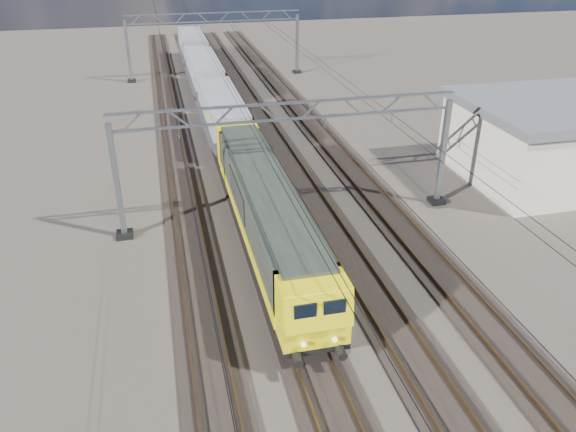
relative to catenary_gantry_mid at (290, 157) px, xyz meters
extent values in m
plane|color=#29251F|center=(0.00, -4.00, -3.91)|extent=(160.00, 160.00, 0.00)
cube|color=black|center=(-6.00, -4.00, -3.85)|extent=(2.60, 140.00, 0.12)
cube|color=brown|center=(-6.72, -4.00, -3.69)|extent=(0.08, 140.00, 0.16)
cube|color=brown|center=(-5.28, -4.00, -3.69)|extent=(0.08, 140.00, 0.16)
cube|color=black|center=(-2.00, -4.00, -3.85)|extent=(2.60, 140.00, 0.12)
cube|color=brown|center=(-2.72, -4.00, -3.69)|extent=(0.08, 140.00, 0.16)
cube|color=brown|center=(-1.28, -4.00, -3.69)|extent=(0.08, 140.00, 0.16)
cube|color=black|center=(2.00, -4.00, -3.85)|extent=(2.60, 140.00, 0.12)
cube|color=brown|center=(1.28, -4.00, -3.69)|extent=(0.08, 140.00, 0.16)
cube|color=brown|center=(2.72, -4.00, -3.69)|extent=(0.08, 140.00, 0.16)
cube|color=black|center=(6.00, -4.00, -3.85)|extent=(2.60, 140.00, 0.12)
cube|color=brown|center=(5.28, -4.00, -3.69)|extent=(0.08, 140.00, 0.16)
cube|color=brown|center=(6.72, -4.00, -3.69)|extent=(0.08, 140.00, 0.16)
cube|color=gray|center=(-9.50, 0.00, -0.61)|extent=(0.30, 0.30, 6.60)
cube|color=gray|center=(9.50, 0.00, -0.61)|extent=(0.30, 0.30, 6.60)
cube|color=black|center=(-9.50, 0.00, -3.76)|extent=(0.90, 0.90, 0.30)
cube|color=black|center=(9.50, 0.00, -3.76)|extent=(0.90, 0.90, 0.30)
cube|color=gray|center=(0.00, 0.00, 3.14)|extent=(19.30, 0.18, 0.12)
cube|color=gray|center=(0.00, 0.00, 2.24)|extent=(19.30, 0.18, 0.12)
cube|color=gray|center=(-8.31, 0.00, 2.69)|extent=(1.03, 0.10, 0.94)
cube|color=gray|center=(-5.94, 0.00, 2.69)|extent=(1.03, 0.10, 0.94)
cube|color=gray|center=(-3.56, 0.00, 2.69)|extent=(1.03, 0.10, 0.94)
cube|color=gray|center=(-1.19, 0.00, 2.69)|extent=(1.03, 0.10, 0.94)
cube|color=gray|center=(1.19, 0.00, 2.69)|extent=(1.03, 0.10, 0.94)
cube|color=gray|center=(3.56, 0.00, 2.69)|extent=(1.03, 0.10, 0.94)
cube|color=gray|center=(5.94, 0.00, 2.69)|extent=(1.03, 0.10, 0.94)
cube|color=gray|center=(8.31, 0.00, 2.69)|extent=(1.03, 0.10, 0.94)
cube|color=gray|center=(-6.00, 0.00, 1.92)|extent=(0.06, 0.06, 0.65)
cube|color=gray|center=(-2.00, 0.00, 1.92)|extent=(0.06, 0.06, 0.65)
cube|color=gray|center=(2.00, 0.00, 1.92)|extent=(0.06, 0.06, 0.65)
cube|color=gray|center=(6.00, 0.00, 1.92)|extent=(0.06, 0.06, 0.65)
cube|color=gray|center=(-9.50, 36.00, -0.61)|extent=(0.30, 0.30, 6.60)
cube|color=gray|center=(9.50, 36.00, -0.61)|extent=(0.30, 0.30, 6.60)
cube|color=black|center=(-9.50, 36.00, -3.76)|extent=(0.90, 0.90, 0.30)
cube|color=black|center=(9.50, 36.00, -3.76)|extent=(0.90, 0.90, 0.30)
cube|color=gray|center=(0.00, 36.00, 3.14)|extent=(19.30, 0.18, 0.12)
cube|color=gray|center=(0.00, 36.00, 2.24)|extent=(19.30, 0.18, 0.12)
cube|color=gray|center=(-8.31, 36.00, 2.69)|extent=(1.03, 0.10, 0.94)
cube|color=gray|center=(-5.94, 36.00, 2.69)|extent=(1.03, 0.10, 0.94)
cube|color=gray|center=(-3.56, 36.00, 2.69)|extent=(1.03, 0.10, 0.94)
cube|color=gray|center=(-1.19, 36.00, 2.69)|extent=(1.03, 0.10, 0.94)
cube|color=gray|center=(1.19, 36.00, 2.69)|extent=(1.03, 0.10, 0.94)
cube|color=gray|center=(3.56, 36.00, 2.69)|extent=(1.03, 0.10, 0.94)
cube|color=gray|center=(5.94, 36.00, 2.69)|extent=(1.03, 0.10, 0.94)
cube|color=gray|center=(8.31, 36.00, 2.69)|extent=(1.03, 0.10, 0.94)
cube|color=gray|center=(-6.00, 36.00, 1.92)|extent=(0.06, 0.06, 0.65)
cube|color=gray|center=(-2.00, 36.00, 1.92)|extent=(0.06, 0.06, 0.65)
cube|color=gray|center=(2.00, 36.00, 1.92)|extent=(0.06, 0.06, 0.65)
cube|color=gray|center=(6.00, 36.00, 1.92)|extent=(0.06, 0.06, 0.65)
cylinder|color=black|center=(-6.00, 4.00, 1.59)|extent=(0.03, 140.00, 0.03)
cylinder|color=black|center=(-6.00, 4.00, 2.09)|extent=(0.03, 140.00, 0.03)
cylinder|color=black|center=(-2.00, 4.00, 1.59)|extent=(0.03, 140.00, 0.03)
cylinder|color=black|center=(-2.00, 4.00, 2.09)|extent=(0.03, 140.00, 0.03)
cylinder|color=black|center=(2.00, 4.00, 1.59)|extent=(0.03, 140.00, 0.03)
cylinder|color=black|center=(2.00, 4.00, 2.09)|extent=(0.03, 140.00, 0.03)
cylinder|color=black|center=(6.00, 4.00, 1.59)|extent=(0.03, 140.00, 0.03)
cylinder|color=black|center=(6.00, 4.00, 2.09)|extent=(0.03, 140.00, 0.03)
cube|color=black|center=(-2.00, -9.43, -3.16)|extent=(2.20, 3.60, 0.60)
cube|color=black|center=(-2.00, 3.57, -3.16)|extent=(2.20, 3.60, 0.60)
cube|color=black|center=(-2.00, -2.93, -2.78)|extent=(2.65, 20.00, 0.25)
cube|color=black|center=(-2.00, -2.93, -3.16)|extent=(2.20, 4.50, 0.75)
cube|color=#242922|center=(-2.00, -2.93, -1.36)|extent=(2.65, 17.00, 2.60)
cube|color=#FFEB0D|center=(-3.34, -2.93, -2.36)|extent=(0.04, 17.00, 0.60)
cube|color=#FFEB0D|center=(-0.66, -2.93, -2.36)|extent=(0.04, 17.00, 0.60)
cube|color=black|center=(-3.35, -1.93, -1.01)|extent=(0.05, 5.00, 1.40)
cube|color=black|center=(-0.65, -1.93, -1.01)|extent=(0.05, 5.00, 1.40)
cube|color=#242922|center=(-2.00, -2.93, 0.01)|extent=(2.25, 18.00, 0.15)
cube|color=#FFEB0D|center=(-2.00, -12.03, -1.36)|extent=(2.65, 1.80, 2.60)
cube|color=#FFEB0D|center=(-2.00, -12.98, -0.86)|extent=(2.60, 0.46, 1.52)
cube|color=black|center=(-2.55, -13.08, -0.76)|extent=(0.85, 0.08, 0.75)
cube|color=black|center=(-1.45, -13.08, -0.76)|extent=(0.85, 0.08, 0.75)
cylinder|color=black|center=(-2.85, -13.23, -2.76)|extent=(0.36, 0.50, 0.36)
cylinder|color=black|center=(-1.15, -13.23, -2.76)|extent=(0.36, 0.50, 0.36)
cylinder|color=white|center=(-2.60, -13.13, -2.16)|extent=(0.20, 0.08, 0.20)
cylinder|color=white|center=(-1.40, -13.13, -2.16)|extent=(0.20, 0.08, 0.20)
cube|color=#FFEB0D|center=(-2.00, 6.17, -1.36)|extent=(2.65, 1.80, 2.60)
cube|color=#FFEB0D|center=(-2.00, 7.12, -0.86)|extent=(2.60, 0.46, 1.52)
cube|color=black|center=(-2.55, 7.22, -0.76)|extent=(0.85, 0.08, 0.75)
cube|color=black|center=(-1.45, 7.22, -0.76)|extent=(0.85, 0.08, 0.75)
cylinder|color=black|center=(-2.85, 7.37, -2.76)|extent=(0.36, 0.50, 0.36)
cylinder|color=black|center=(-1.15, 7.37, -2.76)|extent=(0.36, 0.50, 0.36)
cylinder|color=white|center=(-2.60, 7.27, -2.16)|extent=(0.20, 0.08, 0.20)
cylinder|color=white|center=(-1.40, 7.27, -2.16)|extent=(0.20, 0.08, 0.20)
cube|color=black|center=(-2.00, 10.27, -3.19)|extent=(2.20, 2.60, 0.55)
cube|color=black|center=(-2.00, 19.27, -3.19)|extent=(2.20, 2.60, 0.55)
cube|color=black|center=(-2.00, 14.77, -2.83)|extent=(2.40, 13.00, 0.20)
cube|color=gray|center=(-2.00, 14.77, -1.11)|extent=(2.80, 12.00, 1.80)
cube|color=#45484D|center=(-2.95, 14.77, -2.36)|extent=(1.48, 12.00, 1.36)
cube|color=#45484D|center=(-1.05, 14.77, -2.36)|extent=(1.48, 12.00, 1.36)
cube|color=#FFEB0D|center=(-3.42, 11.77, -1.01)|extent=(0.04, 1.20, 0.50)
cube|color=black|center=(-2.00, 24.47, -3.19)|extent=(2.20, 2.60, 0.55)
cube|color=black|center=(-2.00, 33.47, -3.19)|extent=(2.20, 2.60, 0.55)
cube|color=black|center=(-2.00, 28.97, -2.83)|extent=(2.40, 13.00, 0.20)
cube|color=gray|center=(-2.00, 28.97, -1.11)|extent=(2.80, 12.00, 1.80)
cube|color=#45484D|center=(-2.95, 28.97, -2.36)|extent=(1.48, 12.00, 1.36)
cube|color=#45484D|center=(-1.05, 28.97, -2.36)|extent=(1.48, 12.00, 1.36)
cube|color=#FFEB0D|center=(-3.42, 25.97, -1.01)|extent=(0.04, 1.20, 0.50)
cube|color=black|center=(-2.00, 38.67, -3.19)|extent=(2.20, 2.60, 0.55)
cube|color=black|center=(-2.00, 47.67, -3.19)|extent=(2.20, 2.60, 0.55)
cube|color=black|center=(-2.00, 43.17, -2.83)|extent=(2.40, 13.00, 0.20)
cube|color=gray|center=(-2.00, 43.17, -1.11)|extent=(2.80, 12.00, 1.80)
cube|color=#45484D|center=(-2.95, 43.17, -2.36)|extent=(1.48, 12.00, 1.36)
cube|color=#45484D|center=(-1.05, 43.17, -2.36)|extent=(1.48, 12.00, 1.36)
cube|color=#FFEB0D|center=(-3.42, 40.17, -1.01)|extent=(0.04, 1.20, 0.50)
camera|label=1|loc=(-6.90, -28.77, 11.63)|focal=35.00mm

